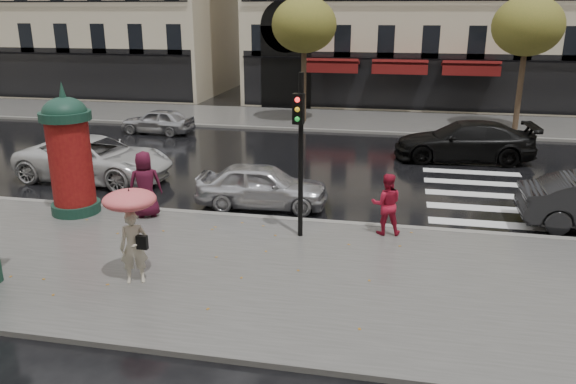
% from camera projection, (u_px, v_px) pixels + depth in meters
% --- Properties ---
extents(ground, '(160.00, 160.00, 0.00)m').
position_uv_depth(ground, '(258.00, 265.00, 13.68)').
color(ground, black).
rests_on(ground, ground).
extents(near_sidewalk, '(90.00, 7.00, 0.12)m').
position_uv_depth(near_sidewalk, '(252.00, 272.00, 13.20)').
color(near_sidewalk, '#474744').
rests_on(near_sidewalk, ground).
extents(far_sidewalk, '(90.00, 6.00, 0.12)m').
position_uv_depth(far_sidewalk, '(342.00, 120.00, 31.38)').
color(far_sidewalk, '#474744').
rests_on(far_sidewalk, ground).
extents(near_kerb, '(90.00, 0.25, 0.14)m').
position_uv_depth(near_kerb, '(283.00, 220.00, 16.46)').
color(near_kerb, slate).
rests_on(near_kerb, ground).
extents(far_kerb, '(90.00, 0.25, 0.14)m').
position_uv_depth(far_kerb, '(335.00, 131.00, 28.58)').
color(far_kerb, slate).
rests_on(far_kerb, ground).
extents(zebra_crossing, '(3.60, 11.75, 0.01)m').
position_uv_depth(zebra_crossing, '(471.00, 172.00, 21.51)').
color(zebra_crossing, silver).
rests_on(zebra_crossing, ground).
extents(tree_far_left, '(3.40, 3.40, 6.64)m').
position_uv_depth(tree_far_left, '(304.00, 25.00, 29.24)').
color(tree_far_left, '#38281C').
rests_on(tree_far_left, ground).
extents(tree_far_right, '(3.40, 3.40, 6.64)m').
position_uv_depth(tree_far_right, '(528.00, 27.00, 27.18)').
color(tree_far_right, '#38281C').
rests_on(tree_far_right, ground).
extents(woman_umbrella, '(1.15, 1.15, 2.21)m').
position_uv_depth(woman_umbrella, '(131.00, 221.00, 12.17)').
color(woman_umbrella, '#BAAF99').
rests_on(woman_umbrella, near_sidewalk).
extents(woman_red, '(0.90, 0.74, 1.70)m').
position_uv_depth(woman_red, '(386.00, 204.00, 15.06)').
color(woman_red, '#A2142B').
rests_on(woman_red, near_sidewalk).
extents(man_burgundy, '(1.13, 0.98, 1.96)m').
position_uv_depth(man_burgundy, '(145.00, 184.00, 16.33)').
color(man_burgundy, '#430D20').
rests_on(man_burgundy, near_sidewalk).
extents(morris_column, '(1.45, 1.45, 3.91)m').
position_uv_depth(morris_column, '(69.00, 152.00, 16.37)').
color(morris_column, '#143428').
rests_on(morris_column, near_sidewalk).
extents(traffic_light, '(0.29, 0.41, 4.35)m').
position_uv_depth(traffic_light, '(300.00, 141.00, 14.30)').
color(traffic_light, black).
rests_on(traffic_light, near_sidewalk).
extents(car_silver, '(4.21, 1.89, 1.40)m').
position_uv_depth(car_silver, '(262.00, 185.00, 17.55)').
color(car_silver, '#B9B9BF').
rests_on(car_silver, ground).
extents(car_white, '(5.83, 3.03, 1.57)m').
position_uv_depth(car_white, '(95.00, 159.00, 20.35)').
color(car_white, silver).
rests_on(car_white, ground).
extents(car_black, '(5.71, 2.63, 1.62)m').
position_uv_depth(car_black, '(464.00, 141.00, 23.01)').
color(car_black, black).
rests_on(car_black, ground).
extents(car_far_silver, '(3.79, 1.79, 1.25)m').
position_uv_depth(car_far_silver, '(158.00, 121.00, 28.11)').
color(car_far_silver, '#A4A5A9').
rests_on(car_far_silver, ground).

